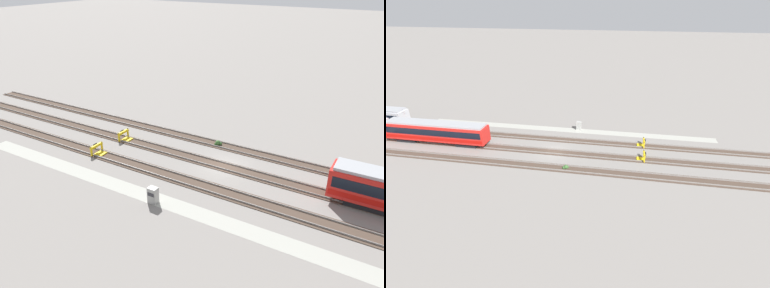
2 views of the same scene
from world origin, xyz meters
The scene contains 10 objects.
ground_plane centered at (0.00, 0.00, 0.00)m, with size 400.00×400.00×0.00m, color gray.
service_walkway centered at (0.00, -9.16, 0.00)m, with size 54.00×2.00×0.01m, color #9E9E93.
rail_track_nearest centered at (0.00, -4.82, 0.04)m, with size 90.00×2.23×0.21m.
rail_track_near_inner centered at (0.00, 0.00, 0.04)m, with size 90.00×2.24×0.21m.
rail_track_middle centered at (0.00, 4.82, 0.04)m, with size 90.00×2.23×0.21m.
subway_car_front_row_leftmost centered at (20.42, 0.02, 2.04)m, with size 18.00×2.87×3.70m.
bumper_stop_nearest_track centered at (-14.10, -4.81, 0.51)m, with size 1.37×2.01×1.22m.
bumper_stop_near_inner_track centered at (-14.06, 0.01, 0.51)m, with size 1.37×2.01×1.22m.
electrical_cabinet centered at (-2.38, -9.77, 0.80)m, with size 0.90×0.73×1.60m.
weed_clump centered at (-3.00, 4.75, 0.24)m, with size 0.92×0.70×0.64m.
Camera 2 is at (-11.50, 41.56, 22.55)m, focal length 28.00 mm.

